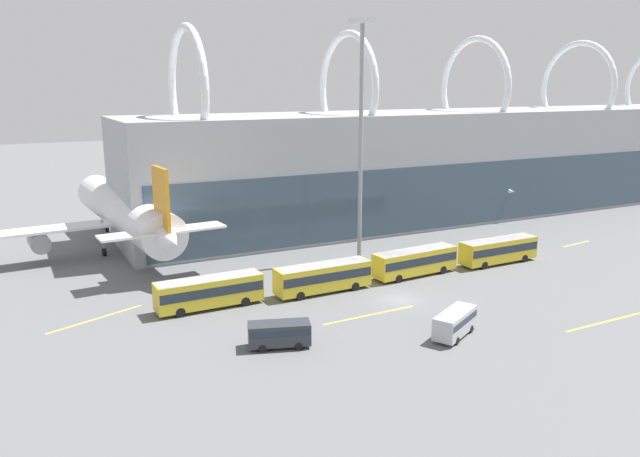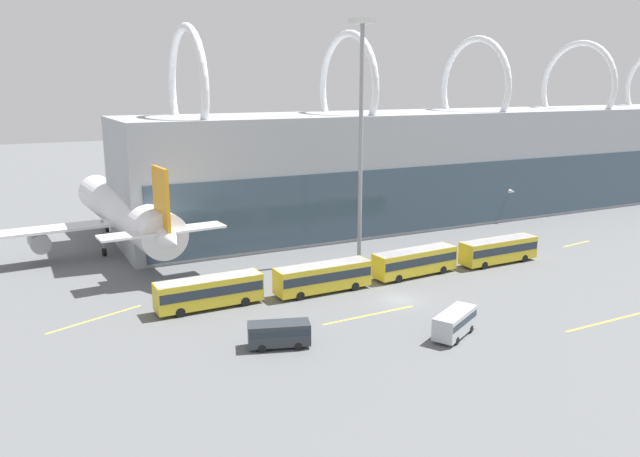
{
  "view_description": "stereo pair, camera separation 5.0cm",
  "coord_description": "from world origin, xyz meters",
  "px_view_note": "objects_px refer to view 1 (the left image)",
  "views": [
    {
      "loc": [
        -37.17,
        -53.54,
        23.0
      ],
      "look_at": [
        0.05,
        19.34,
        4.0
      ],
      "focal_mm": 35.0,
      "sensor_mm": 36.0,
      "label": 1
    },
    {
      "loc": [
        -37.13,
        -53.56,
        23.0
      ],
      "look_at": [
        0.05,
        19.34,
        4.0
      ],
      "focal_mm": 35.0,
      "sensor_mm": 36.0,
      "label": 2
    }
  ],
  "objects_px": {
    "airliner_at_gate_far": "(424,179)",
    "service_van_crossing": "(455,322)",
    "shuttle_bus_0": "(209,291)",
    "shuttle_bus_3": "(498,249)",
    "shuttle_bus_1": "(323,276)",
    "service_van_foreground": "(279,333)",
    "airliner_at_gate_near": "(127,213)",
    "floodlight_mast": "(361,110)",
    "shuttle_bus_2": "(415,261)"
  },
  "relations": [
    {
      "from": "shuttle_bus_0",
      "to": "service_van_crossing",
      "type": "height_order",
      "value": "shuttle_bus_0"
    },
    {
      "from": "shuttle_bus_1",
      "to": "shuttle_bus_3",
      "type": "distance_m",
      "value": 25.88
    },
    {
      "from": "shuttle_bus_1",
      "to": "service_van_foreground",
      "type": "xyz_separation_m",
      "value": [
        -10.39,
        -11.59,
        -0.58
      ]
    },
    {
      "from": "airliner_at_gate_near",
      "to": "shuttle_bus_1",
      "type": "distance_m",
      "value": 33.11
    },
    {
      "from": "shuttle_bus_2",
      "to": "floodlight_mast",
      "type": "height_order",
      "value": "floodlight_mast"
    },
    {
      "from": "service_van_crossing",
      "to": "service_van_foreground",
      "type": "bearing_deg",
      "value": -46.82
    },
    {
      "from": "shuttle_bus_3",
      "to": "floodlight_mast",
      "type": "bearing_deg",
      "value": 145.37
    },
    {
      "from": "shuttle_bus_0",
      "to": "shuttle_bus_1",
      "type": "height_order",
      "value": "same"
    },
    {
      "from": "service_van_crossing",
      "to": "floodlight_mast",
      "type": "xyz_separation_m",
      "value": [
        5.51,
        26.84,
        18.4
      ]
    },
    {
      "from": "shuttle_bus_2",
      "to": "service_van_crossing",
      "type": "height_order",
      "value": "shuttle_bus_2"
    },
    {
      "from": "airliner_at_gate_near",
      "to": "shuttle_bus_3",
      "type": "height_order",
      "value": "airliner_at_gate_near"
    },
    {
      "from": "shuttle_bus_0",
      "to": "service_van_crossing",
      "type": "bearing_deg",
      "value": -45.22
    },
    {
      "from": "airliner_at_gate_near",
      "to": "service_van_crossing",
      "type": "height_order",
      "value": "airliner_at_gate_near"
    },
    {
      "from": "airliner_at_gate_far",
      "to": "shuttle_bus_3",
      "type": "xyz_separation_m",
      "value": [
        -14.89,
        -36.65,
        -3.42
      ]
    },
    {
      "from": "shuttle_bus_1",
      "to": "floodlight_mast",
      "type": "height_order",
      "value": "floodlight_mast"
    },
    {
      "from": "shuttle_bus_0",
      "to": "airliner_at_gate_near",
      "type": "bearing_deg",
      "value": 95.58
    },
    {
      "from": "service_van_crossing",
      "to": "shuttle_bus_3",
      "type": "bearing_deg",
      "value": -169.38
    },
    {
      "from": "service_van_foreground",
      "to": "service_van_crossing",
      "type": "relative_size",
      "value": 0.97
    },
    {
      "from": "shuttle_bus_3",
      "to": "service_van_foreground",
      "type": "height_order",
      "value": "shuttle_bus_3"
    },
    {
      "from": "airliner_at_gate_near",
      "to": "shuttle_bus_2",
      "type": "distance_m",
      "value": 40.66
    },
    {
      "from": "airliner_at_gate_near",
      "to": "shuttle_bus_0",
      "type": "height_order",
      "value": "airliner_at_gate_near"
    },
    {
      "from": "shuttle_bus_1",
      "to": "airliner_at_gate_far",
      "type": "bearing_deg",
      "value": 40.98
    },
    {
      "from": "airliner_at_gate_far",
      "to": "service_van_crossing",
      "type": "relative_size",
      "value": 6.87
    },
    {
      "from": "shuttle_bus_0",
      "to": "shuttle_bus_3",
      "type": "bearing_deg",
      "value": -2.29
    },
    {
      "from": "shuttle_bus_0",
      "to": "airliner_at_gate_far",
      "type": "bearing_deg",
      "value": 32.73
    },
    {
      "from": "service_van_crossing",
      "to": "floodlight_mast",
      "type": "relative_size",
      "value": 0.2
    },
    {
      "from": "shuttle_bus_2",
      "to": "floodlight_mast",
      "type": "bearing_deg",
      "value": 99.25
    },
    {
      "from": "shuttle_bus_1",
      "to": "service_van_foreground",
      "type": "distance_m",
      "value": 15.58
    },
    {
      "from": "airliner_at_gate_far",
      "to": "floodlight_mast",
      "type": "bearing_deg",
      "value": 118.3
    },
    {
      "from": "airliner_at_gate_near",
      "to": "airliner_at_gate_far",
      "type": "distance_m",
      "value": 57.4
    },
    {
      "from": "shuttle_bus_0",
      "to": "shuttle_bus_3",
      "type": "relative_size",
      "value": 1.0
    },
    {
      "from": "service_van_crossing",
      "to": "floodlight_mast",
      "type": "bearing_deg",
      "value": -129.93
    },
    {
      "from": "service_van_crossing",
      "to": "floodlight_mast",
      "type": "distance_m",
      "value": 33.0
    },
    {
      "from": "shuttle_bus_0",
      "to": "shuttle_bus_3",
      "type": "height_order",
      "value": "same"
    },
    {
      "from": "shuttle_bus_0",
      "to": "service_van_foreground",
      "type": "xyz_separation_m",
      "value": [
        2.55,
        -12.51,
        -0.58
      ]
    },
    {
      "from": "shuttle_bus_2",
      "to": "service_van_foreground",
      "type": "height_order",
      "value": "shuttle_bus_2"
    },
    {
      "from": "shuttle_bus_1",
      "to": "floodlight_mast",
      "type": "distance_m",
      "value": 23.13
    },
    {
      "from": "airliner_at_gate_near",
      "to": "shuttle_bus_1",
      "type": "height_order",
      "value": "airliner_at_gate_near"
    },
    {
      "from": "shuttle_bus_0",
      "to": "service_van_foreground",
      "type": "height_order",
      "value": "shuttle_bus_0"
    },
    {
      "from": "airliner_at_gate_near",
      "to": "floodlight_mast",
      "type": "distance_m",
      "value": 35.65
    },
    {
      "from": "shuttle_bus_1",
      "to": "shuttle_bus_2",
      "type": "relative_size",
      "value": 0.99
    },
    {
      "from": "shuttle_bus_1",
      "to": "floodlight_mast",
      "type": "xyz_separation_m",
      "value": [
        10.68,
        10.04,
        17.9
      ]
    },
    {
      "from": "shuttle_bus_0",
      "to": "shuttle_bus_1",
      "type": "distance_m",
      "value": 12.97
    },
    {
      "from": "shuttle_bus_0",
      "to": "service_van_crossing",
      "type": "xyz_separation_m",
      "value": [
        18.11,
        -17.71,
        -0.5
      ]
    },
    {
      "from": "airliner_at_gate_far",
      "to": "shuttle_bus_1",
      "type": "distance_m",
      "value": 54.89
    },
    {
      "from": "service_van_foreground",
      "to": "service_van_crossing",
      "type": "height_order",
      "value": "service_van_crossing"
    },
    {
      "from": "airliner_at_gate_far",
      "to": "shuttle_bus_1",
      "type": "xyz_separation_m",
      "value": [
        -40.77,
        -36.59,
        -3.42
      ]
    },
    {
      "from": "service_van_foreground",
      "to": "service_van_crossing",
      "type": "xyz_separation_m",
      "value": [
        15.56,
        -5.2,
        0.08
      ]
    },
    {
      "from": "shuttle_bus_1",
      "to": "service_van_foreground",
      "type": "bearing_deg",
      "value": -132.79
    },
    {
      "from": "airliner_at_gate_near",
      "to": "shuttle_bus_2",
      "type": "xyz_separation_m",
      "value": [
        29.02,
        -28.25,
        -3.54
      ]
    }
  ]
}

